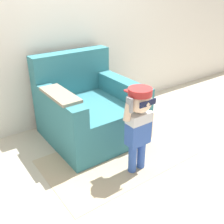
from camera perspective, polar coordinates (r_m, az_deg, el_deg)
name	(u,v)px	position (r m, az deg, el deg)	size (l,w,h in m)	color
ground_plane	(96,138)	(3.18, -3.44, -5.70)	(10.00, 10.00, 0.00)	#BCB29E
wall_back	(62,19)	(3.33, -10.92, 19.26)	(10.00, 0.05, 2.60)	silver
armchair	(89,110)	(3.10, -5.13, 0.36)	(1.01, 1.03, 0.96)	teal
person_child	(139,118)	(2.39, 5.89, -1.26)	(0.35, 0.27, 0.87)	#3356AD
side_table	(129,96)	(3.69, 3.78, 3.50)	(0.32, 0.32, 0.42)	#333333
rug	(119,156)	(2.86, 1.53, -9.59)	(1.59, 0.94, 0.01)	tan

